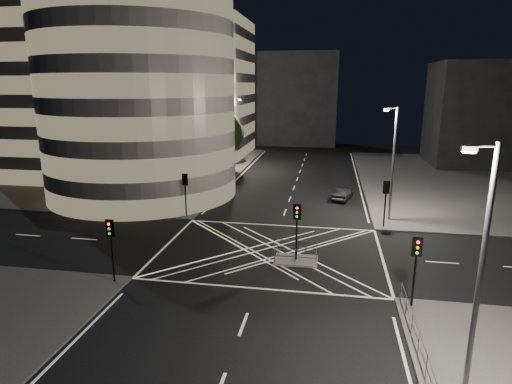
% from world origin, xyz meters
% --- Properties ---
extents(ground, '(120.00, 120.00, 0.00)m').
position_xyz_m(ground, '(0.00, 0.00, 0.00)').
color(ground, black).
rests_on(ground, ground).
extents(sidewalk_far_left, '(42.00, 42.00, 0.15)m').
position_xyz_m(sidewalk_far_left, '(-29.00, 27.00, 0.07)').
color(sidewalk_far_left, '#4E4B49').
rests_on(sidewalk_far_left, ground).
extents(central_island, '(3.00, 2.00, 0.15)m').
position_xyz_m(central_island, '(2.00, -1.50, 0.07)').
color(central_island, slate).
rests_on(central_island, ground).
extents(office_tower_curved, '(30.00, 29.00, 27.20)m').
position_xyz_m(office_tower_curved, '(-20.74, 18.74, 12.65)').
color(office_tower_curved, gray).
rests_on(office_tower_curved, sidewalk_far_left).
extents(office_block_rear, '(24.00, 16.00, 22.00)m').
position_xyz_m(office_block_rear, '(-22.00, 42.00, 11.15)').
color(office_block_rear, gray).
rests_on(office_block_rear, sidewalk_far_left).
extents(building_right_far, '(14.00, 12.00, 15.00)m').
position_xyz_m(building_right_far, '(26.00, 40.00, 7.65)').
color(building_right_far, black).
rests_on(building_right_far, sidewalk_far_right).
extents(building_far_end, '(18.00, 8.00, 18.00)m').
position_xyz_m(building_far_end, '(-4.00, 58.00, 9.00)').
color(building_far_end, black).
rests_on(building_far_end, ground).
extents(tree_a, '(3.92, 3.92, 6.14)m').
position_xyz_m(tree_a, '(-10.50, 9.00, 4.02)').
color(tree_a, black).
rests_on(tree_a, sidewalk_far_left).
extents(tree_b, '(4.98, 4.98, 7.67)m').
position_xyz_m(tree_b, '(-10.50, 15.00, 4.95)').
color(tree_b, black).
rests_on(tree_b, sidewalk_far_left).
extents(tree_c, '(4.69, 4.69, 7.67)m').
position_xyz_m(tree_c, '(-10.50, 21.00, 5.11)').
color(tree_c, black).
rests_on(tree_c, sidewalk_far_left).
extents(tree_d, '(5.49, 5.49, 8.60)m').
position_xyz_m(tree_d, '(-10.50, 27.00, 5.59)').
color(tree_d, black).
rests_on(tree_d, sidewalk_far_left).
extents(tree_e, '(3.61, 3.61, 6.63)m').
position_xyz_m(tree_e, '(-10.50, 33.00, 4.69)').
color(tree_e, black).
rests_on(tree_e, sidewalk_far_left).
extents(traffic_signal_fl, '(0.55, 0.22, 4.00)m').
position_xyz_m(traffic_signal_fl, '(-8.80, 6.80, 2.91)').
color(traffic_signal_fl, black).
rests_on(traffic_signal_fl, sidewalk_far_left).
extents(traffic_signal_nl, '(0.55, 0.22, 4.00)m').
position_xyz_m(traffic_signal_nl, '(-8.80, -6.80, 2.91)').
color(traffic_signal_nl, black).
rests_on(traffic_signal_nl, sidewalk_near_left).
extents(traffic_signal_fr, '(0.55, 0.22, 4.00)m').
position_xyz_m(traffic_signal_fr, '(8.80, 6.80, 2.91)').
color(traffic_signal_fr, black).
rests_on(traffic_signal_fr, sidewalk_far_right).
extents(traffic_signal_nr, '(0.55, 0.22, 4.00)m').
position_xyz_m(traffic_signal_nr, '(8.80, -6.80, 2.91)').
color(traffic_signal_nr, black).
rests_on(traffic_signal_nr, sidewalk_near_right).
extents(traffic_signal_island, '(0.55, 0.22, 4.00)m').
position_xyz_m(traffic_signal_island, '(2.00, -1.50, 2.91)').
color(traffic_signal_island, black).
rests_on(traffic_signal_island, central_island).
extents(street_lamp_left_near, '(1.25, 0.25, 10.00)m').
position_xyz_m(street_lamp_left_near, '(-9.44, 12.00, 5.54)').
color(street_lamp_left_near, slate).
rests_on(street_lamp_left_near, sidewalk_far_left).
extents(street_lamp_left_far, '(1.25, 0.25, 10.00)m').
position_xyz_m(street_lamp_left_far, '(-9.44, 30.00, 5.54)').
color(street_lamp_left_far, slate).
rests_on(street_lamp_left_far, sidewalk_far_left).
extents(street_lamp_right_far, '(1.25, 0.25, 10.00)m').
position_xyz_m(street_lamp_right_far, '(9.44, 9.00, 5.54)').
color(street_lamp_right_far, slate).
rests_on(street_lamp_right_far, sidewalk_far_right).
extents(street_lamp_right_near, '(1.25, 0.25, 10.00)m').
position_xyz_m(street_lamp_right_near, '(9.44, -14.00, 5.54)').
color(street_lamp_right_near, slate).
rests_on(street_lamp_right_near, sidewalk_near_right).
extents(railing_near_right, '(0.06, 11.70, 1.10)m').
position_xyz_m(railing_near_right, '(8.30, -12.15, 0.70)').
color(railing_near_right, slate).
rests_on(railing_near_right, sidewalk_near_right).
extents(railing_island_south, '(2.80, 0.06, 1.10)m').
position_xyz_m(railing_island_south, '(2.00, -2.40, 0.70)').
color(railing_island_south, slate).
rests_on(railing_island_south, central_island).
extents(railing_island_north, '(2.80, 0.06, 1.10)m').
position_xyz_m(railing_island_north, '(2.00, -0.60, 0.70)').
color(railing_island_north, slate).
rests_on(railing_island_north, central_island).
extents(sedan, '(2.43, 4.33, 1.35)m').
position_xyz_m(sedan, '(5.56, 15.58, 0.68)').
color(sedan, black).
rests_on(sedan, ground).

